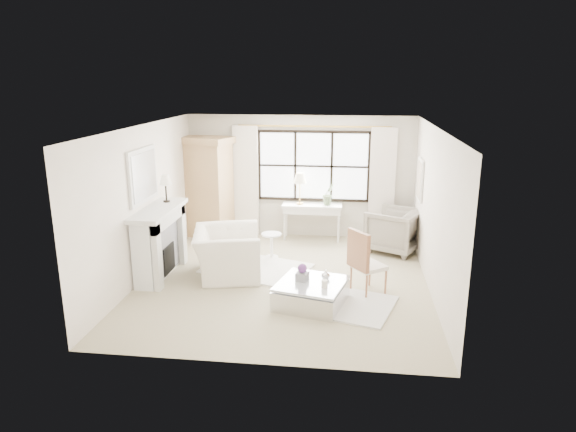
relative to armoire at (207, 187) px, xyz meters
name	(u,v)px	position (x,y,z in m)	size (l,w,h in m)	color
floor	(284,281)	(2.03, -2.44, -1.14)	(5.50, 5.50, 0.00)	tan
ceiling	(284,127)	(2.03, -2.44, 1.56)	(5.50, 5.50, 0.00)	white
wall_back	(300,177)	(2.03, 0.31, 0.21)	(5.00, 5.00, 0.00)	beige
wall_front	(254,263)	(2.03, -5.19, 0.21)	(5.00, 5.00, 0.00)	white
wall_left	(143,203)	(-0.47, -2.44, 0.21)	(5.50, 5.50, 0.00)	white
wall_right	(434,212)	(4.53, -2.44, 0.21)	(5.50, 5.50, 0.00)	beige
window_pane	(313,166)	(2.33, 0.29, 0.46)	(2.40, 0.02, 1.50)	white
window_frame	(313,166)	(2.33, 0.28, 0.46)	(2.50, 0.04, 1.50)	black
curtain_rod	(314,126)	(2.33, 0.23, 1.33)	(0.04, 0.04, 3.30)	#B99040
curtain_left	(246,181)	(0.83, 0.21, 0.10)	(0.55, 0.10, 2.47)	white
curtain_right	(382,185)	(3.83, 0.21, 0.10)	(0.55, 0.10, 2.47)	silver
fireplace	(158,241)	(-0.24, -2.44, -0.49)	(0.58, 1.66, 1.26)	silver
mirror_frame	(143,175)	(-0.44, -2.44, 0.70)	(0.05, 1.15, 0.95)	silver
mirror_glass	(145,175)	(-0.41, -2.44, 0.70)	(0.02, 1.00, 0.80)	silver
art_frame	(420,180)	(4.50, -0.74, 0.41)	(0.04, 0.62, 0.82)	silver
art_canvas	(419,180)	(4.48, -0.74, 0.41)	(0.01, 0.52, 0.72)	#BBA991
mantel_lamp	(165,181)	(-0.21, -1.97, 0.51)	(0.22, 0.22, 0.51)	black
armoire	(207,187)	(0.00, 0.00, 0.00)	(1.29, 1.03, 2.24)	tan
console_table	(312,222)	(2.33, 0.02, -0.74)	(1.31, 0.47, 0.80)	silver
console_lamp	(300,179)	(2.06, 0.01, 0.22)	(0.28, 0.28, 0.69)	#BC8E41
orchid_plant	(329,194)	(2.69, 0.02, -0.10)	(0.27, 0.22, 0.49)	#596F4A
side_table	(272,242)	(1.64, -1.28, -0.81)	(0.40, 0.40, 0.51)	white
rug_left	(257,268)	(1.45, -1.93, -1.12)	(1.84, 1.30, 0.03)	white
rug_right	(340,303)	(3.04, -3.28, -1.12)	(1.63, 1.22, 0.03)	silver
club_armchair	(227,253)	(0.98, -2.30, -0.71)	(1.31, 1.15, 0.85)	white
wingback_chair	(394,230)	(4.07, -0.57, -0.69)	(0.96, 0.99, 0.90)	gray
french_chair	(367,275)	(3.47, -2.77, -0.83)	(0.68, 0.67, 1.08)	#A86C46
coffee_table	(311,294)	(2.59, -3.35, -0.96)	(1.21, 1.21, 0.38)	silver
planter_box	(302,277)	(2.44, -3.31, -0.69)	(0.18, 0.18, 0.13)	gray
planter_flowers	(302,268)	(2.44, -3.31, -0.55)	(0.15, 0.15, 0.15)	#64317A
pillar_candle	(325,284)	(2.80, -3.54, -0.70)	(0.09, 0.09, 0.12)	white
coffee_vase	(326,274)	(2.80, -3.18, -0.69)	(0.14, 0.14, 0.14)	silver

